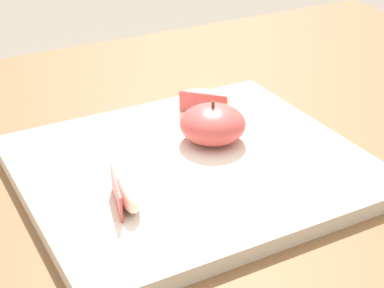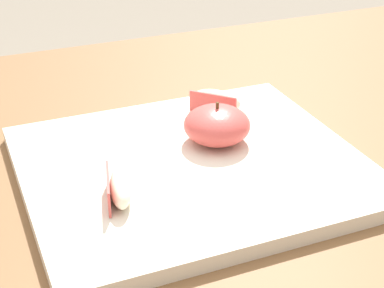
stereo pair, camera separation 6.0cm
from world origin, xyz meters
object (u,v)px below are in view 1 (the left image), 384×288
object	(u,v)px
apple_half_skin_up	(213,124)
apple_wedge_right	(128,191)
apple_wedge_near_knife	(205,100)
cutting_board	(192,167)

from	to	relation	value
apple_half_skin_up	apple_wedge_right	size ratio (longest dim) A/B	1.12
apple_half_skin_up	apple_wedge_near_knife	size ratio (longest dim) A/B	1.24
apple_wedge_near_knife	apple_wedge_right	distance (m)	0.22
cutting_board	apple_wedge_right	size ratio (longest dim) A/B	5.32
apple_half_skin_up	apple_wedge_near_knife	world-z (taller)	apple_half_skin_up
apple_half_skin_up	apple_wedge_right	world-z (taller)	apple_half_skin_up
cutting_board	apple_wedge_right	bearing A→B (deg)	-154.90
cutting_board	apple_wedge_right	distance (m)	0.11
apple_wedge_near_knife	apple_half_skin_up	bearing A→B (deg)	-113.56
apple_half_skin_up	apple_wedge_near_knife	bearing A→B (deg)	66.44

